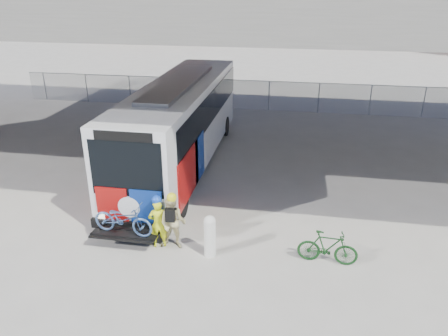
% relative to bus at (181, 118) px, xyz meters
% --- Properties ---
extents(ground, '(160.00, 160.00, 0.00)m').
position_rel_bus_xyz_m(ground, '(2.00, -2.66, -2.11)').
color(ground, '#9E9991').
rests_on(ground, ground).
extents(bus, '(2.67, 12.99, 3.69)m').
position_rel_bus_xyz_m(bus, '(0.00, 0.00, 0.00)').
color(bus, silver).
rests_on(bus, ground).
extents(overpass, '(40.00, 16.00, 7.95)m').
position_rel_bus_xyz_m(overpass, '(2.00, 1.34, 4.44)').
color(overpass, '#605E59').
rests_on(overpass, ground).
extents(chainlink_fence, '(30.00, 0.06, 30.00)m').
position_rel_bus_xyz_m(chainlink_fence, '(2.00, 9.34, -0.68)').
color(chainlink_fence, gray).
rests_on(chainlink_fence, ground).
extents(bollard, '(0.34, 0.34, 1.31)m').
position_rel_bus_xyz_m(bollard, '(2.61, -6.53, -1.40)').
color(bollard, silver).
rests_on(bollard, ground).
extents(cyclist_hivis, '(0.66, 0.55, 1.70)m').
position_rel_bus_xyz_m(cyclist_hivis, '(0.99, -6.31, -1.29)').
color(cyclist_hivis, '#EDF81A').
rests_on(cyclist_hivis, ground).
extents(cyclist_tan, '(0.84, 0.67, 1.83)m').
position_rel_bus_xyz_m(cyclist_tan, '(1.45, -6.32, -1.24)').
color(cyclist_tan, tan).
rests_on(cyclist_tan, ground).
extents(bike_parked, '(1.72, 0.59, 1.02)m').
position_rel_bus_xyz_m(bike_parked, '(5.96, -6.31, -1.60)').
color(bike_parked, '#123B16').
rests_on(bike_parked, ground).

